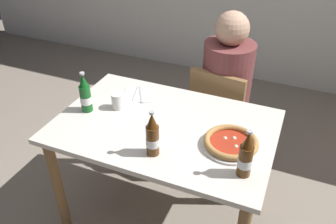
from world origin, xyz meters
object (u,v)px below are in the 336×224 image
Objects in this scene: chair_behind_table at (220,114)px; beer_bottle_right at (246,157)px; beer_bottle_left at (85,95)px; diner_seated at (225,99)px; pizza_margherita_near at (231,143)px; napkin_with_cutlery at (139,94)px; paper_cup at (118,101)px; beer_bottle_center at (152,136)px; dining_table_main at (165,140)px.

chair_behind_table is 0.96m from beer_bottle_right.
diner_seated is at bearing 47.39° from beer_bottle_left.
pizza_margherita_near reaches higher than napkin_with_cutlery.
beer_bottle_left is (-0.85, -0.00, 0.08)m from pizza_margherita_near.
diner_seated reaches higher than napkin_with_cutlery.
pizza_margherita_near is at bearing -7.25° from paper_cup.
beer_bottle_center and beer_bottle_right have the same top height.
chair_behind_table is 0.11m from diner_seated.
diner_seated is 5.17× the size of napkin_with_cutlery.
beer_bottle_left reaches higher than pizza_margherita_near.
beer_bottle_center reaches higher than dining_table_main.
beer_bottle_center is at bearing -149.23° from pizza_margherita_near.
dining_table_main is at bearing -105.19° from diner_seated.
chair_behind_table is at bearing -100.81° from diner_seated.
napkin_with_cutlery reaches higher than dining_table_main.
paper_cup reaches higher than pizza_margherita_near.
diner_seated reaches higher than beer_bottle_center.
paper_cup is at bearing 172.75° from pizza_margherita_near.
diner_seated is at bearing 109.22° from beer_bottle_right.
napkin_with_cutlery is (-0.66, 0.27, -0.02)m from pizza_margherita_near.
beer_bottle_center is (-0.14, -0.91, 0.27)m from diner_seated.
beer_bottle_left is at bearing -179.80° from pizza_margherita_near.
beer_bottle_left is at bearing -132.61° from diner_seated.
diner_seated is 0.95m from beer_bottle_center.
beer_bottle_left is 0.35m from napkin_with_cutlery.
pizza_margherita_near is 0.86m from beer_bottle_left.
paper_cup is at bearing 56.94° from chair_behind_table.
beer_bottle_center is 1.06× the size of napkin_with_cutlery.
beer_bottle_right is 0.85m from paper_cup.
dining_table_main is at bearing -39.36° from napkin_with_cutlery.
beer_bottle_center is at bearing -21.13° from beer_bottle_left.
beer_bottle_left reaches higher than chair_behind_table.
beer_bottle_right reaches higher than chair_behind_table.
beer_bottle_left and beer_bottle_center have the same top height.
pizza_margherita_near is 1.21× the size of beer_bottle_right.
pizza_margherita_near is (0.21, -0.65, 0.29)m from chair_behind_table.
beer_bottle_center is at bearing -38.82° from paper_cup.
beer_bottle_center is 0.47m from paper_cup.
beer_bottle_left is at bearing 158.87° from beer_bottle_center.
chair_behind_table is (0.17, 0.61, -0.15)m from dining_table_main.
diner_seated reaches higher than beer_bottle_left.
beer_bottle_right reaches higher than napkin_with_cutlery.
beer_bottle_left is (-0.64, -0.66, 0.37)m from chair_behind_table.
beer_bottle_right is at bearing -30.22° from napkin_with_cutlery.
beer_bottle_right reaches higher than dining_table_main.
beer_bottle_left is (-0.47, -0.05, 0.22)m from dining_table_main.
chair_behind_table is 8.95× the size of paper_cup.
diner_seated reaches higher than paper_cup.
beer_bottle_center is (0.04, -0.25, 0.22)m from dining_table_main.
paper_cup is (-0.04, -0.18, 0.04)m from napkin_with_cutlery.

